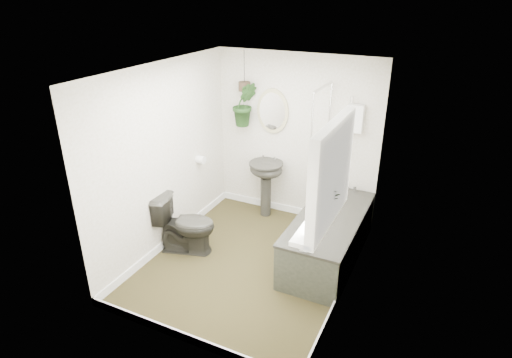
% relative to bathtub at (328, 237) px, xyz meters
% --- Properties ---
extents(floor, '(2.30, 2.80, 0.02)m').
position_rel_bathtub_xyz_m(floor, '(-0.80, -0.50, -0.30)').
color(floor, '#2B2A16').
rests_on(floor, ground).
extents(ceiling, '(2.30, 2.80, 0.02)m').
position_rel_bathtub_xyz_m(ceiling, '(-0.80, -0.50, 2.02)').
color(ceiling, white).
rests_on(ceiling, ground).
extents(wall_back, '(2.30, 0.02, 2.30)m').
position_rel_bathtub_xyz_m(wall_back, '(-0.80, 0.91, 0.86)').
color(wall_back, silver).
rests_on(wall_back, ground).
extents(wall_front, '(2.30, 0.02, 2.30)m').
position_rel_bathtub_xyz_m(wall_front, '(-0.80, -1.91, 0.86)').
color(wall_front, silver).
rests_on(wall_front, ground).
extents(wall_left, '(0.02, 2.80, 2.30)m').
position_rel_bathtub_xyz_m(wall_left, '(-1.96, -0.50, 0.86)').
color(wall_left, silver).
rests_on(wall_left, ground).
extents(wall_right, '(0.02, 2.80, 2.30)m').
position_rel_bathtub_xyz_m(wall_right, '(0.36, -0.50, 0.86)').
color(wall_right, silver).
rests_on(wall_right, ground).
extents(skirting, '(2.30, 2.80, 0.10)m').
position_rel_bathtub_xyz_m(skirting, '(-0.80, -0.50, -0.24)').
color(skirting, white).
rests_on(skirting, floor).
extents(bathtub, '(0.72, 1.72, 0.58)m').
position_rel_bathtub_xyz_m(bathtub, '(0.00, 0.00, 0.00)').
color(bathtub, '#292823').
rests_on(bathtub, floor).
extents(bath_screen, '(0.04, 0.72, 1.40)m').
position_rel_bathtub_xyz_m(bath_screen, '(-0.33, 0.49, 0.99)').
color(bath_screen, silver).
rests_on(bath_screen, bathtub).
extents(shower_box, '(0.20, 0.10, 0.35)m').
position_rel_bathtub_xyz_m(shower_box, '(0.00, 0.84, 1.26)').
color(shower_box, white).
rests_on(shower_box, wall_back).
extents(oval_mirror, '(0.46, 0.03, 0.62)m').
position_rel_bathtub_xyz_m(oval_mirror, '(-1.14, 0.87, 1.21)').
color(oval_mirror, tan).
rests_on(oval_mirror, wall_back).
extents(wall_sconce, '(0.04, 0.04, 0.22)m').
position_rel_bathtub_xyz_m(wall_sconce, '(-1.54, 0.86, 1.11)').
color(wall_sconce, black).
rests_on(wall_sconce, wall_back).
extents(toilet_roll_holder, '(0.11, 0.11, 0.11)m').
position_rel_bathtub_xyz_m(toilet_roll_holder, '(-1.90, 0.20, 0.61)').
color(toilet_roll_holder, white).
rests_on(toilet_roll_holder, wall_left).
extents(window_recess, '(0.08, 1.00, 0.90)m').
position_rel_bathtub_xyz_m(window_recess, '(0.29, -1.20, 1.36)').
color(window_recess, white).
rests_on(window_recess, wall_right).
extents(window_sill, '(0.18, 1.00, 0.04)m').
position_rel_bathtub_xyz_m(window_sill, '(0.22, -1.20, 0.94)').
color(window_sill, white).
rests_on(window_sill, wall_right).
extents(window_blinds, '(0.01, 0.86, 0.76)m').
position_rel_bathtub_xyz_m(window_blinds, '(0.24, -1.20, 1.36)').
color(window_blinds, white).
rests_on(window_blinds, wall_right).
extents(toilet, '(0.82, 0.60, 0.74)m').
position_rel_bathtub_xyz_m(toilet, '(-1.65, -0.59, 0.08)').
color(toilet, '#292823').
rests_on(toilet, floor).
extents(pedestal_sink, '(0.54, 0.49, 0.82)m').
position_rel_bathtub_xyz_m(pedestal_sink, '(-1.14, 0.68, 0.12)').
color(pedestal_sink, '#292823').
rests_on(pedestal_sink, floor).
extents(sill_plant, '(0.26, 0.24, 0.27)m').
position_rel_bathtub_xyz_m(sill_plant, '(0.25, -1.14, 1.09)').
color(sill_plant, black).
rests_on(sill_plant, window_sill).
extents(hanging_plant, '(0.43, 0.41, 0.61)m').
position_rel_bathtub_xyz_m(hanging_plant, '(-1.50, 0.75, 1.29)').
color(hanging_plant, black).
rests_on(hanging_plant, ceiling).
extents(soap_bottle, '(0.09, 0.09, 0.19)m').
position_rel_bathtub_xyz_m(soap_bottle, '(-0.03, -0.79, 0.38)').
color(soap_bottle, '#2A2526').
rests_on(soap_bottle, bathtub).
extents(hanging_pot, '(0.16, 0.16, 0.12)m').
position_rel_bathtub_xyz_m(hanging_pot, '(-1.50, 0.75, 1.54)').
color(hanging_pot, '#3A2B1E').
rests_on(hanging_pot, ceiling).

